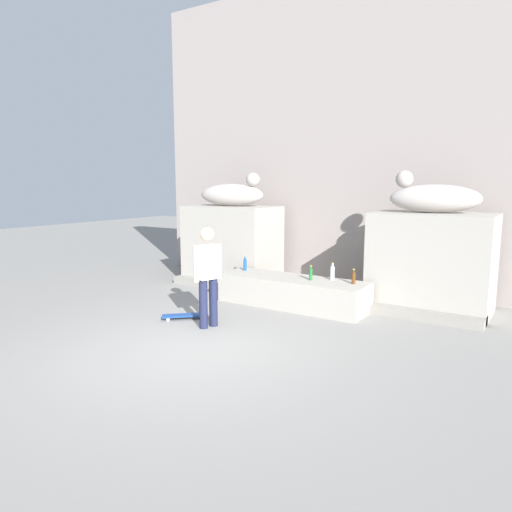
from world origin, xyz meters
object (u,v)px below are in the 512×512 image
statue_reclining_left (233,194)px  statue_reclining_right (433,197)px  bottle_blue (245,264)px  bottle_green (311,274)px  skateboard (185,315)px  bottle_brown (354,278)px  skater (208,273)px  bottle_clear (332,273)px

statue_reclining_left → statue_reclining_right: bearing=-10.2°
bottle_blue → bottle_green: 1.61m
skateboard → bottle_brown: 3.11m
statue_reclining_left → skater: statue_reclining_left is taller
bottle_clear → bottle_green: bearing=-143.7°
statue_reclining_right → skateboard: bearing=30.5°
skater → bottle_clear: skater is taller
skater → bottle_green: (0.92, 1.94, -0.24)m
bottle_brown → skateboard: bearing=-140.5°
skater → skateboard: size_ratio=2.33×
bottle_green → bottle_clear: size_ratio=0.85×
statue_reclining_left → bottle_green: 3.26m
skateboard → bottle_clear: 2.86m
statue_reclining_left → bottle_blue: (1.06, -1.05, -1.43)m
statue_reclining_left → bottle_clear: bearing=-27.6°
skateboard → bottle_green: size_ratio=2.57×
skateboard → bottle_blue: size_ratio=2.31×
skateboard → bottle_blue: 2.05m
skateboard → skater: bearing=124.6°
bottle_blue → bottle_clear: 1.94m
skater → skateboard: 1.08m
bottle_blue → bottle_clear: (1.94, 0.10, 0.01)m
skateboard → bottle_blue: (-0.05, 1.95, 0.63)m
bottle_clear → statue_reclining_left: bearing=162.4°
statue_reclining_left → statue_reclining_right: (4.53, -0.01, 0.00)m
statue_reclining_left → skater: size_ratio=1.00×
statue_reclining_right → skater: size_ratio=1.00×
statue_reclining_left → bottle_clear: 3.45m
skateboard → bottle_clear: bearing=-176.5°
bottle_brown → bottle_clear: bearing=166.5°
skateboard → bottle_brown: bottle_brown is taller
statue_reclining_right → bottle_clear: 2.29m
statue_reclining_left → bottle_green: statue_reclining_left is taller
statue_reclining_left → skateboard: statue_reclining_left is taller
skateboard → bottle_green: bearing=-174.6°
bottle_green → statue_reclining_right: bearing=32.3°
bottle_brown → bottle_clear: bottle_clear is taller
statue_reclining_right → skateboard: size_ratio=2.34×
statue_reclining_left → skateboard: size_ratio=2.34×
statue_reclining_left → statue_reclining_right: size_ratio=1.00×
statue_reclining_right → bottle_green: 2.64m
bottle_clear → skater: bearing=-119.8°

